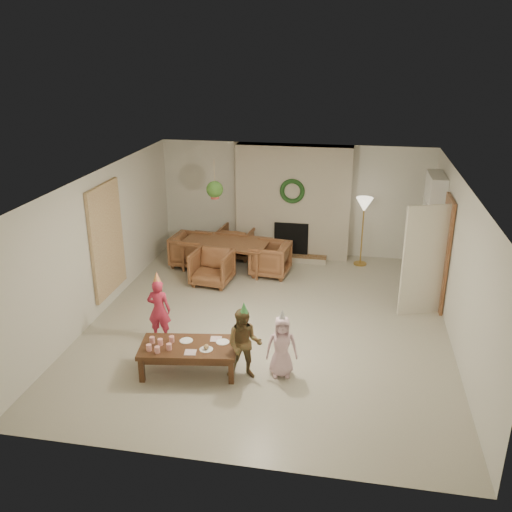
% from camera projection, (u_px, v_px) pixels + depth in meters
% --- Properties ---
extents(floor, '(7.00, 7.00, 0.00)m').
position_uv_depth(floor, '(269.00, 322.00, 9.50)').
color(floor, '#B7B29E').
rests_on(floor, ground).
extents(ceiling, '(7.00, 7.00, 0.00)m').
position_uv_depth(ceiling, '(270.00, 180.00, 8.60)').
color(ceiling, white).
rests_on(ceiling, wall_back).
extents(wall_back, '(7.00, 0.00, 7.00)m').
position_uv_depth(wall_back, '(294.00, 200.00, 12.26)').
color(wall_back, silver).
rests_on(wall_back, floor).
extents(wall_front, '(7.00, 0.00, 7.00)m').
position_uv_depth(wall_front, '(218.00, 370.00, 5.83)').
color(wall_front, silver).
rests_on(wall_front, floor).
extents(wall_left, '(0.00, 7.00, 7.00)m').
position_uv_depth(wall_left, '(100.00, 243.00, 9.55)').
color(wall_left, silver).
rests_on(wall_left, floor).
extents(wall_right, '(0.00, 7.00, 7.00)m').
position_uv_depth(wall_right, '(459.00, 267.00, 8.54)').
color(wall_right, silver).
rests_on(wall_right, floor).
extents(fireplace_mass, '(2.50, 0.40, 2.50)m').
position_uv_depth(fireplace_mass, '(293.00, 202.00, 12.07)').
color(fireplace_mass, '#542A16').
rests_on(fireplace_mass, floor).
extents(fireplace_hearth, '(1.60, 0.30, 0.12)m').
position_uv_depth(fireplace_hearth, '(290.00, 258.00, 12.18)').
color(fireplace_hearth, brown).
rests_on(fireplace_hearth, floor).
extents(fireplace_firebox, '(0.75, 0.12, 0.75)m').
position_uv_depth(fireplace_firebox, '(291.00, 239.00, 12.20)').
color(fireplace_firebox, black).
rests_on(fireplace_firebox, floor).
extents(fireplace_wreath, '(0.54, 0.10, 0.54)m').
position_uv_depth(fireplace_wreath, '(292.00, 191.00, 11.75)').
color(fireplace_wreath, '#163A16').
rests_on(fireplace_wreath, fireplace_mass).
extents(floor_lamp_base, '(0.28, 0.28, 0.03)m').
position_uv_depth(floor_lamp_base, '(360.00, 264.00, 11.98)').
color(floor_lamp_base, gold).
rests_on(floor_lamp_base, floor).
extents(floor_lamp_post, '(0.03, 0.03, 1.35)m').
position_uv_depth(floor_lamp_post, '(362.00, 234.00, 11.74)').
color(floor_lamp_post, gold).
rests_on(floor_lamp_post, floor).
extents(floor_lamp_shade, '(0.36, 0.36, 0.30)m').
position_uv_depth(floor_lamp_shade, '(364.00, 205.00, 11.50)').
color(floor_lamp_shade, beige).
rests_on(floor_lamp_shade, floor_lamp_post).
extents(bookshelf_carcass, '(0.30, 1.00, 2.20)m').
position_uv_depth(bookshelf_carcass, '(431.00, 230.00, 10.73)').
color(bookshelf_carcass, white).
rests_on(bookshelf_carcass, floor).
extents(bookshelf_shelf_a, '(0.30, 0.92, 0.03)m').
position_uv_depth(bookshelf_shelf_a, '(426.00, 261.00, 10.97)').
color(bookshelf_shelf_a, white).
rests_on(bookshelf_shelf_a, bookshelf_carcass).
extents(bookshelf_shelf_b, '(0.30, 0.92, 0.03)m').
position_uv_depth(bookshelf_shelf_b, '(428.00, 242.00, 10.82)').
color(bookshelf_shelf_b, white).
rests_on(bookshelf_shelf_b, bookshelf_carcass).
extents(bookshelf_shelf_c, '(0.30, 0.92, 0.03)m').
position_uv_depth(bookshelf_shelf_c, '(431.00, 222.00, 10.68)').
color(bookshelf_shelf_c, white).
rests_on(bookshelf_shelf_c, bookshelf_carcass).
extents(bookshelf_shelf_d, '(0.30, 0.92, 0.03)m').
position_uv_depth(bookshelf_shelf_d, '(433.00, 203.00, 10.54)').
color(bookshelf_shelf_d, white).
rests_on(bookshelf_shelf_d, bookshelf_carcass).
extents(books_row_lower, '(0.20, 0.40, 0.24)m').
position_uv_depth(books_row_lower, '(427.00, 257.00, 10.78)').
color(books_row_lower, '#A5291E').
rests_on(books_row_lower, bookshelf_shelf_a).
extents(books_row_mid, '(0.20, 0.44, 0.24)m').
position_uv_depth(books_row_mid, '(428.00, 234.00, 10.82)').
color(books_row_mid, '#284C93').
rests_on(books_row_mid, bookshelf_shelf_b).
extents(books_row_upper, '(0.20, 0.36, 0.22)m').
position_uv_depth(books_row_upper, '(431.00, 217.00, 10.55)').
color(books_row_upper, '#A36B23').
rests_on(books_row_upper, bookshelf_shelf_c).
extents(door_frame, '(0.05, 0.86, 2.04)m').
position_uv_depth(door_frame, '(444.00, 254.00, 9.73)').
color(door_frame, brown).
rests_on(door_frame, floor).
extents(door_leaf, '(0.77, 0.32, 2.00)m').
position_uv_depth(door_leaf, '(424.00, 261.00, 9.45)').
color(door_leaf, beige).
rests_on(door_leaf, floor).
extents(curtain_panel, '(0.06, 1.20, 2.00)m').
position_uv_depth(curtain_panel, '(107.00, 240.00, 9.73)').
color(curtain_panel, beige).
rests_on(curtain_panel, wall_left).
extents(dining_table, '(1.89, 1.19, 0.63)m').
position_uv_depth(dining_table, '(225.00, 255.00, 11.61)').
color(dining_table, brown).
rests_on(dining_table, floor).
extents(dining_chair_near, '(0.82, 0.84, 0.70)m').
position_uv_depth(dining_chair_near, '(212.00, 268.00, 10.89)').
color(dining_chair_near, brown).
rests_on(dining_chair_near, floor).
extents(dining_chair_far, '(0.82, 0.84, 0.70)m').
position_uv_depth(dining_chair_far, '(237.00, 242.00, 12.30)').
color(dining_chair_far, brown).
rests_on(dining_chair_far, floor).
extents(dining_chair_left, '(0.84, 0.82, 0.70)m').
position_uv_depth(dining_chair_left, '(191.00, 250.00, 11.81)').
color(dining_chair_left, brown).
rests_on(dining_chair_left, floor).
extents(dining_chair_right, '(0.84, 0.82, 0.70)m').
position_uv_depth(dining_chair_right, '(270.00, 259.00, 11.33)').
color(dining_chair_right, brown).
rests_on(dining_chair_right, floor).
extents(hanging_plant_cord, '(0.01, 0.01, 0.70)m').
position_uv_depth(hanging_plant_cord, '(214.00, 177.00, 10.32)').
color(hanging_plant_cord, tan).
rests_on(hanging_plant_cord, ceiling).
extents(hanging_plant_pot, '(0.16, 0.16, 0.12)m').
position_uv_depth(hanging_plant_pot, '(215.00, 196.00, 10.44)').
color(hanging_plant_pot, '#A63A35').
rests_on(hanging_plant_pot, hanging_plant_cord).
extents(hanging_plant_foliage, '(0.32, 0.32, 0.32)m').
position_uv_depth(hanging_plant_foliage, '(215.00, 189.00, 10.40)').
color(hanging_plant_foliage, '#2A511B').
rests_on(hanging_plant_foliage, hanging_plant_pot).
extents(coffee_table_top, '(1.49, 0.90, 0.06)m').
position_uv_depth(coffee_table_top, '(189.00, 347.00, 7.92)').
color(coffee_table_top, '#4D2E19').
rests_on(coffee_table_top, floor).
extents(coffee_table_apron, '(1.36, 0.78, 0.09)m').
position_uv_depth(coffee_table_apron, '(189.00, 352.00, 7.95)').
color(coffee_table_apron, '#4D2E19').
rests_on(coffee_table_apron, floor).
extents(coffee_leg_fl, '(0.09, 0.09, 0.37)m').
position_uv_depth(coffee_leg_fl, '(142.00, 370.00, 7.75)').
color(coffee_leg_fl, '#4D2E19').
rests_on(coffee_leg_fl, floor).
extents(coffee_leg_fr, '(0.09, 0.09, 0.37)m').
position_uv_depth(coffee_leg_fr, '(231.00, 372.00, 7.71)').
color(coffee_leg_fr, '#4D2E19').
rests_on(coffee_leg_fr, floor).
extents(coffee_leg_bl, '(0.09, 0.09, 0.37)m').
position_uv_depth(coffee_leg_bl, '(150.00, 349.00, 8.28)').
color(coffee_leg_bl, '#4D2E19').
rests_on(coffee_leg_bl, floor).
extents(coffee_leg_br, '(0.09, 0.09, 0.37)m').
position_uv_depth(coffee_leg_br, '(234.00, 351.00, 8.24)').
color(coffee_leg_br, '#4D2E19').
rests_on(coffee_leg_br, floor).
extents(cup_a, '(0.09, 0.09, 0.10)m').
position_uv_depth(cup_a, '(149.00, 348.00, 7.76)').
color(cup_a, white).
rests_on(cup_a, coffee_table_top).
extents(cup_b, '(0.09, 0.09, 0.10)m').
position_uv_depth(cup_b, '(152.00, 340.00, 7.96)').
color(cup_b, white).
rests_on(cup_b, coffee_table_top).
extents(cup_c, '(0.09, 0.09, 0.10)m').
position_uv_depth(cup_c, '(157.00, 350.00, 7.70)').
color(cup_c, white).
rests_on(cup_c, coffee_table_top).
extents(cup_d, '(0.09, 0.09, 0.10)m').
position_uv_depth(cup_d, '(160.00, 342.00, 7.90)').
color(cup_d, white).
rests_on(cup_d, coffee_table_top).
extents(cup_e, '(0.09, 0.09, 0.10)m').
position_uv_depth(cup_e, '(169.00, 347.00, 7.78)').
color(cup_e, white).
rests_on(cup_e, coffee_table_top).
extents(cup_f, '(0.09, 0.09, 0.10)m').
position_uv_depth(cup_f, '(172.00, 339.00, 7.98)').
color(cup_f, white).
rests_on(cup_f, coffee_table_top).
extents(plate_a, '(0.22, 0.22, 0.01)m').
position_uv_depth(plate_a, '(186.00, 341.00, 8.03)').
color(plate_a, white).
rests_on(plate_a, coffee_table_top).
extents(plate_b, '(0.22, 0.22, 0.01)m').
position_uv_depth(plate_b, '(206.00, 349.00, 7.80)').
color(plate_b, white).
rests_on(plate_b, coffee_table_top).
extents(plate_c, '(0.22, 0.22, 0.01)m').
position_uv_depth(plate_c, '(223.00, 342.00, 7.99)').
color(plate_c, white).
rests_on(plate_c, coffee_table_top).
extents(food_scoop, '(0.09, 0.09, 0.08)m').
position_uv_depth(food_scoop, '(206.00, 347.00, 7.78)').
color(food_scoop, tan).
rests_on(food_scoop, plate_b).
extents(napkin_left, '(0.18, 0.18, 0.01)m').
position_uv_depth(napkin_left, '(190.00, 352.00, 7.72)').
color(napkin_left, '#D9A0AC').
rests_on(napkin_left, coffee_table_top).
extents(napkin_right, '(0.18, 0.18, 0.01)m').
position_uv_depth(napkin_right, '(216.00, 339.00, 8.07)').
color(napkin_right, '#D9A0AC').
rests_on(napkin_right, coffee_table_top).
extents(child_red, '(0.39, 0.26, 1.04)m').
position_uv_depth(child_red, '(159.00, 310.00, 8.77)').
color(child_red, '#C72A46').
rests_on(child_red, floor).
extents(party_hat_red, '(0.18, 0.18, 0.20)m').
position_uv_depth(party_hat_red, '(157.00, 277.00, 8.56)').
color(party_hat_red, '#EACF4E').
rests_on(party_hat_red, child_red).
extents(child_plaid, '(0.55, 0.45, 1.06)m').
position_uv_depth(child_plaid, '(244.00, 344.00, 7.74)').
color(child_plaid, brown).
rests_on(child_plaid, floor).
extents(party_hat_plaid, '(0.15, 0.15, 0.17)m').
position_uv_depth(party_hat_plaid, '(244.00, 308.00, 7.53)').
color(party_hat_plaid, '#49AC52').
rests_on(party_hat_plaid, child_plaid).
extents(child_pink, '(0.50, 0.38, 0.93)m').
position_uv_depth(child_pink, '(282.00, 346.00, 7.81)').
color(child_pink, silver).
rests_on(child_pink, floor).
extents(party_hat_pink, '(0.12, 0.12, 0.17)m').
position_uv_depth(party_hat_pink, '(282.00, 315.00, 7.63)').
color(party_hat_pink, silver).
rests_on(party_hat_pink, child_pink).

